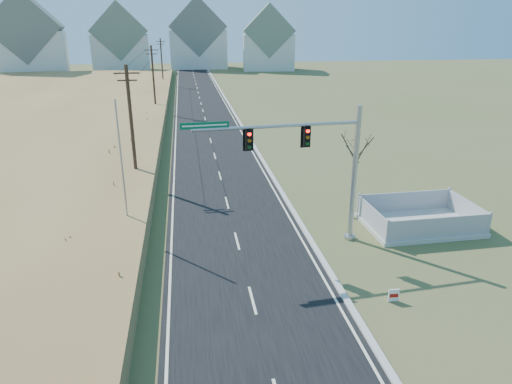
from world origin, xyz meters
The scene contains 16 objects.
ground centered at (0.00, 0.00, 0.00)m, with size 260.00×260.00×0.00m, color #505D2D.
road centered at (0.00, 50.00, 0.03)m, with size 8.00×180.00×0.06m, color black.
curb centered at (4.15, 50.00, 0.09)m, with size 0.30×180.00×0.18m, color #B2AFA8.
reed_marsh centered at (-24.00, 40.00, 0.65)m, with size 38.00×110.00×1.30m, color #AB894D.
utility_pole_near centered at (-6.50, 15.00, 4.68)m, with size 1.80×0.26×9.00m.
utility_pole_mid centered at (-6.50, 45.00, 4.68)m, with size 1.80×0.26×9.00m.
utility_pole_far centered at (-6.50, 75.00, 4.68)m, with size 1.80×0.26×9.00m.
condo_nw centered at (-38.00, 100.00, 7.70)m, with size 17.69×13.38×19.05m.
condo_nnw centered at (-18.00, 108.00, 6.94)m, with size 14.93×11.17×17.03m.
condo_n centered at (2.00, 112.00, 7.61)m, with size 15.27×10.20×18.54m.
condo_ne centered at (20.00, 104.00, 6.84)m, with size 14.12×10.51×16.52m.
traffic_signal_mast centered at (4.60, 3.28, 4.69)m, with size 9.67×1.07×7.71m.
fence_enclosure centered at (11.27, 4.34, 0.29)m, with size 6.65×4.60×1.50m.
open_sign centered at (6.24, -3.00, 0.33)m, with size 0.50×0.08×0.61m.
flagpole centered at (-6.17, 5.79, 3.19)m, with size 0.36×0.36×7.99m.
bare_tree centered at (7.66, 6.34, 4.68)m, with size 2.19×2.19×5.81m.
Camera 1 is at (-2.55, -19.32, 11.74)m, focal length 32.00 mm.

